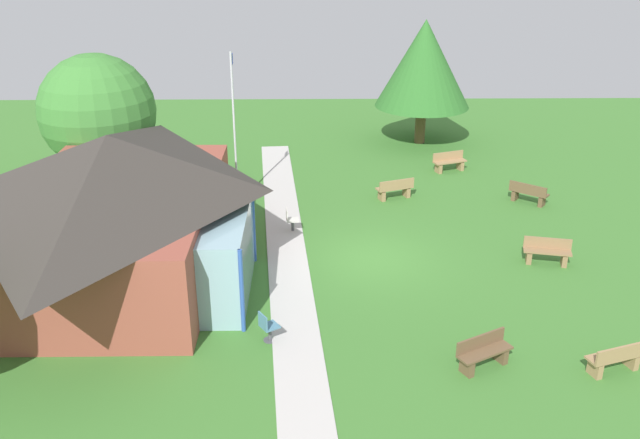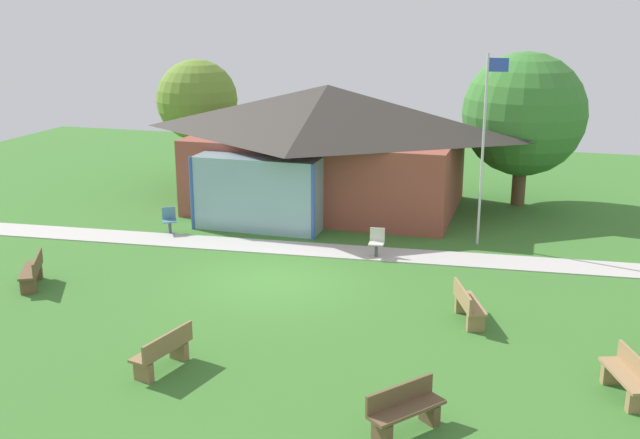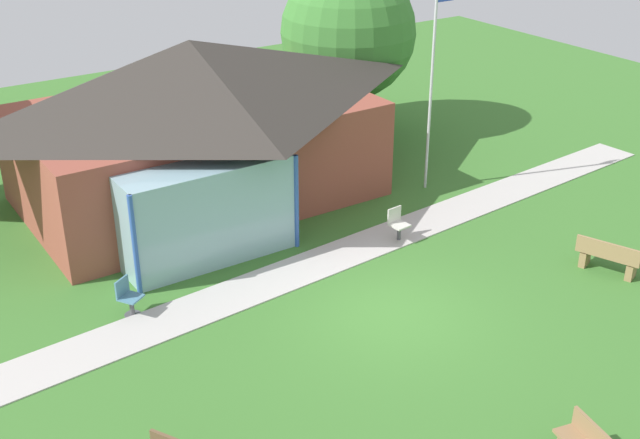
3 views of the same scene
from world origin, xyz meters
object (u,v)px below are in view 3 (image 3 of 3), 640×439
patio_chair_west (128,298)px  flagpole (433,80)px  pavilion (195,120)px  patio_chair_lawn_spare (398,225)px  bench_mid_right (608,257)px  tree_behind_pavilion_right (348,32)px

patio_chair_west → flagpole: bearing=157.4°
flagpole → pavilion: bearing=153.4°
flagpole → patio_chair_west: size_ratio=6.84×
flagpole → patio_chair_lawn_spare: flagpole is taller
flagpole → bench_mid_right: flagpole is taller
patio_chair_west → tree_behind_pavilion_right: 13.27m
pavilion → flagpole: 6.63m
pavilion → patio_chair_west: bearing=-130.3°
tree_behind_pavilion_right → patio_chair_lawn_spare: bearing=-116.6°
pavilion → patio_chair_west: size_ratio=12.01×
patio_chair_west → tree_behind_pavilion_right: (10.80, 7.11, 2.98)m
bench_mid_right → patio_chair_lawn_spare: (-3.09, 4.07, 0.01)m
patio_chair_lawn_spare → pavilion: bearing=-64.1°
pavilion → flagpole: bearing=-26.6°
pavilion → bench_mid_right: (6.16, -9.17, -1.94)m
flagpole → patio_chair_west: 10.37m
patio_chair_lawn_spare → patio_chair_west: size_ratio=1.00×
tree_behind_pavilion_right → patio_chair_west: bearing=-146.7°
pavilion → patio_chair_lawn_spare: pavilion is taller
pavilion → bench_mid_right: 11.22m
bench_mid_right → patio_chair_west: size_ratio=1.81×
flagpole → tree_behind_pavilion_right: size_ratio=1.04×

